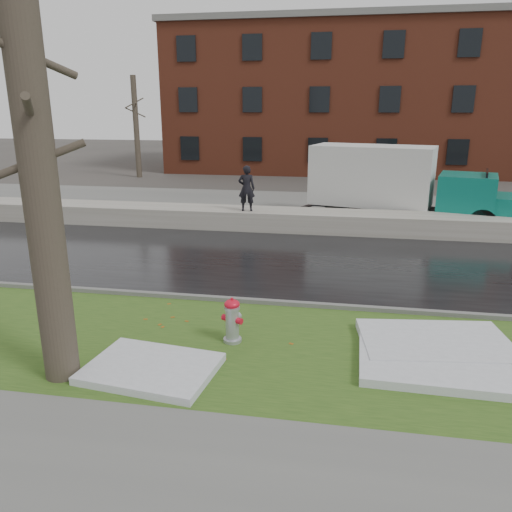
% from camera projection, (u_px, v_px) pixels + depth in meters
% --- Properties ---
extents(ground, '(120.00, 120.00, 0.00)m').
position_uv_depth(ground, '(262.00, 323.00, 10.87)').
color(ground, '#47423D').
rests_on(ground, ground).
extents(verge, '(60.00, 4.50, 0.04)m').
position_uv_depth(verge, '(251.00, 348.00, 9.69)').
color(verge, '#2B4A18').
rests_on(verge, ground).
extents(sidewalk, '(60.00, 3.00, 0.05)m').
position_uv_depth(sidewalk, '(196.00, 486.00, 6.15)').
color(sidewalk, slate).
rests_on(sidewalk, ground).
extents(road, '(60.00, 7.00, 0.03)m').
position_uv_depth(road, '(286.00, 262.00, 15.12)').
color(road, black).
rests_on(road, ground).
extents(parking_lot, '(60.00, 9.00, 0.03)m').
position_uv_depth(parking_lot, '(307.00, 208.00, 23.14)').
color(parking_lot, slate).
rests_on(parking_lot, ground).
extents(curb, '(60.00, 0.15, 0.14)m').
position_uv_depth(curb, '(269.00, 303.00, 11.80)').
color(curb, slate).
rests_on(curb, ground).
extents(snowbank, '(60.00, 1.60, 0.75)m').
position_uv_depth(snowbank, '(299.00, 220.00, 18.98)').
color(snowbank, '#A49F96').
rests_on(snowbank, ground).
extents(brick_building, '(26.00, 12.00, 10.00)m').
position_uv_depth(brick_building, '(353.00, 101.00, 37.42)').
color(brick_building, brown).
rests_on(brick_building, ground).
extents(bg_tree_left, '(1.40, 1.62, 6.50)m').
position_uv_depth(bg_tree_left, '(136.00, 126.00, 32.68)').
color(bg_tree_left, brown).
rests_on(bg_tree_left, ground).
extents(bg_tree_center, '(1.40, 1.62, 6.50)m').
position_uv_depth(bg_tree_center, '(238.00, 125.00, 35.46)').
color(bg_tree_center, brown).
rests_on(bg_tree_center, ground).
extents(fire_hydrant, '(0.46, 0.43, 0.92)m').
position_uv_depth(fire_hydrant, '(232.00, 318.00, 9.78)').
color(fire_hydrant, '#A5A7AD').
rests_on(fire_hydrant, verge).
extents(tree, '(1.39, 1.59, 7.16)m').
position_uv_depth(tree, '(38.00, 166.00, 7.65)').
color(tree, brown).
rests_on(tree, verge).
extents(box_truck, '(9.21, 3.92, 3.05)m').
position_uv_depth(box_truck, '(396.00, 182.00, 20.03)').
color(box_truck, black).
rests_on(box_truck, ground).
extents(worker, '(0.67, 0.49, 1.71)m').
position_uv_depth(worker, '(247.00, 188.00, 18.62)').
color(worker, black).
rests_on(worker, snowbank).
extents(snow_patch_near, '(2.65, 2.06, 0.16)m').
position_uv_depth(snow_patch_near, '(433.00, 362.00, 8.96)').
color(snow_patch_near, silver).
rests_on(snow_patch_near, verge).
extents(snow_patch_far, '(2.38, 1.86, 0.14)m').
position_uv_depth(snow_patch_far, '(151.00, 368.00, 8.74)').
color(snow_patch_far, silver).
rests_on(snow_patch_far, verge).
extents(snow_patch_side, '(3.00, 2.13, 0.18)m').
position_uv_depth(snow_patch_side, '(435.00, 343.00, 9.64)').
color(snow_patch_side, silver).
rests_on(snow_patch_side, verge).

